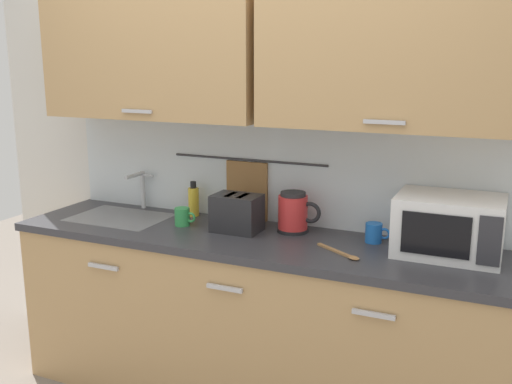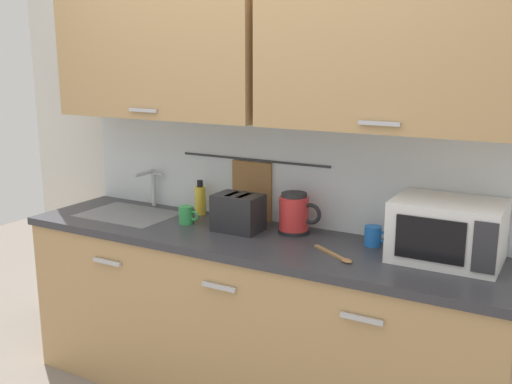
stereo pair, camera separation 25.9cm
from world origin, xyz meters
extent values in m
cube|color=tan|center=(0.00, 0.30, 0.43)|extent=(2.50, 0.60, 0.86)
cube|color=#B7B7BC|center=(-0.69, -0.01, 0.74)|extent=(0.18, 0.02, 0.02)
cube|color=#B7B7BC|center=(0.00, -0.01, 0.74)|extent=(0.18, 0.02, 0.02)
cube|color=#B7B7BC|center=(0.69, -0.01, 0.74)|extent=(0.18, 0.02, 0.02)
cube|color=#333338|center=(0.00, 0.30, 0.88)|extent=(2.53, 0.63, 0.04)
cube|color=#9EA0A5|center=(-0.82, 0.32, 0.85)|extent=(0.52, 0.38, 0.09)
cube|color=silver|center=(0.00, 0.63, 1.25)|extent=(3.70, 0.06, 2.50)
cube|color=silver|center=(0.00, 0.59, 1.18)|extent=(2.50, 0.01, 0.55)
cube|color=tan|center=(-0.64, 0.43, 1.80)|extent=(1.23, 0.33, 0.70)
cube|color=#B7B7BC|center=(-0.64, 0.26, 1.50)|extent=(0.18, 0.01, 0.02)
cube|color=tan|center=(0.64, 0.43, 1.80)|extent=(1.23, 0.33, 0.70)
cube|color=#B7B7BC|center=(0.64, 0.26, 1.50)|extent=(0.18, 0.01, 0.02)
cylinder|color=#333338|center=(-0.16, 0.58, 1.23)|extent=(0.90, 0.01, 0.01)
cube|color=olive|center=(-0.16, 0.58, 1.05)|extent=(0.24, 0.02, 0.34)
cylinder|color=#B2B5BA|center=(-0.82, 0.55, 1.01)|extent=(0.03, 0.03, 0.22)
cylinder|color=#B2B5BA|center=(-0.82, 0.47, 1.11)|extent=(0.02, 0.16, 0.02)
cube|color=#B2B5BA|center=(-0.78, 0.55, 1.10)|extent=(0.07, 0.02, 0.01)
cube|color=white|center=(0.92, 0.41, 1.04)|extent=(0.46, 0.34, 0.27)
cube|color=black|center=(0.88, 0.24, 1.04)|extent=(0.29, 0.01, 0.18)
cube|color=#2D2D33|center=(1.10, 0.24, 1.04)|extent=(0.09, 0.01, 0.21)
cylinder|color=black|center=(0.15, 0.45, 0.91)|extent=(0.16, 0.16, 0.02)
cylinder|color=red|center=(0.15, 0.45, 1.00)|extent=(0.15, 0.15, 0.17)
cylinder|color=#262628|center=(0.15, 0.45, 1.10)|extent=(0.13, 0.13, 0.02)
torus|color=black|center=(0.25, 0.45, 1.01)|extent=(0.11, 0.02, 0.11)
cylinder|color=yellow|center=(-0.47, 0.52, 0.98)|extent=(0.06, 0.06, 0.16)
cylinder|color=black|center=(-0.47, 0.52, 1.08)|extent=(0.03, 0.03, 0.04)
cylinder|color=green|center=(-0.42, 0.32, 0.95)|extent=(0.08, 0.08, 0.09)
torus|color=green|center=(-0.37, 0.32, 0.95)|extent=(0.06, 0.01, 0.06)
cube|color=#232326|center=(-0.11, 0.35, 1.00)|extent=(0.24, 0.17, 0.19)
cube|color=black|center=(-0.15, 0.35, 1.08)|extent=(0.03, 0.12, 0.01)
cube|color=black|center=(-0.08, 0.35, 1.08)|extent=(0.03, 0.12, 0.01)
cube|color=black|center=(-0.24, 0.35, 1.02)|extent=(0.02, 0.02, 0.02)
cylinder|color=blue|center=(0.57, 0.45, 0.95)|extent=(0.08, 0.08, 0.09)
torus|color=blue|center=(0.62, 0.45, 0.95)|extent=(0.06, 0.01, 0.06)
cube|color=#9E7042|center=(0.44, 0.24, 0.91)|extent=(0.19, 0.13, 0.01)
ellipsoid|color=#9E7042|center=(0.55, 0.17, 0.91)|extent=(0.07, 0.07, 0.01)
camera|label=1|loc=(1.17, -2.25, 1.77)|focal=41.32mm
camera|label=2|loc=(1.40, -2.14, 1.77)|focal=41.32mm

